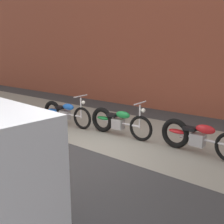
{
  "coord_description": "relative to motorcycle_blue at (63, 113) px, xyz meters",
  "views": [
    {
      "loc": [
        4.0,
        -4.08,
        2.27
      ],
      "look_at": [
        -0.08,
        0.94,
        0.75
      ],
      "focal_mm": 40.78,
      "sensor_mm": 36.0,
      "label": 1
    }
  ],
  "objects": [
    {
      "name": "sidewalk_slab",
      "position": [
        2.17,
        0.7,
        -0.4
      ],
      "size": [
        36.0,
        3.5,
        0.01
      ],
      "primitive_type": "cube",
      "color": "gray",
      "rests_on": "ground"
    },
    {
      "name": "motorcycle_red",
      "position": [
        4.16,
        0.35,
        0.0
      ],
      "size": [
        2.01,
        0.58,
        1.03
      ],
      "rotation": [
        0.0,
        0.0,
        -0.07
      ],
      "color": "black",
      "rests_on": "ground"
    },
    {
      "name": "brick_building_wall",
      "position": [
        2.17,
        4.15,
        2.75
      ],
      "size": [
        36.0,
        0.5,
        6.3
      ],
      "primitive_type": "cube",
      "color": "brown",
      "rests_on": "ground"
    },
    {
      "name": "ground_plane",
      "position": [
        2.17,
        -1.05,
        -0.4
      ],
      "size": [
        80.0,
        80.0,
        0.0
      ],
      "primitive_type": "plane",
      "color": "#38383A"
    },
    {
      "name": "motorcycle_blue",
      "position": [
        0.0,
        0.0,
        0.0
      ],
      "size": [
        2.01,
        0.58,
        1.03
      ],
      "rotation": [
        0.0,
        0.0,
        0.07
      ],
      "color": "black",
      "rests_on": "ground"
    },
    {
      "name": "motorcycle_green",
      "position": [
        1.94,
        0.24,
        0.0
      ],
      "size": [
        2.01,
        0.58,
        1.03
      ],
      "rotation": [
        0.0,
        0.0,
        0.04
      ],
      "color": "black",
      "rests_on": "ground"
    }
  ]
}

